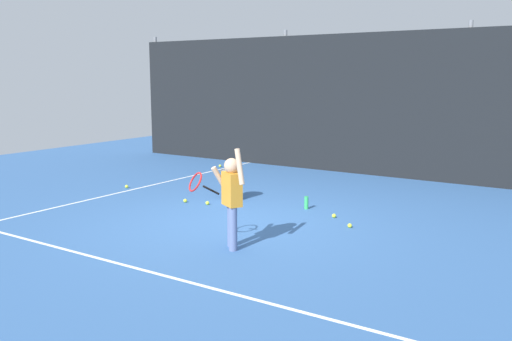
% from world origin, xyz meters
% --- Properties ---
extents(ground_plane, '(20.00, 20.00, 0.00)m').
position_xyz_m(ground_plane, '(0.00, 0.00, 0.00)').
color(ground_plane, '#335B93').
extents(court_line_baseline, '(9.00, 0.05, 0.00)m').
position_xyz_m(court_line_baseline, '(0.00, -2.29, 0.00)').
color(court_line_baseline, white).
rests_on(court_line_baseline, ground).
extents(court_line_sideline, '(0.05, 9.00, 0.00)m').
position_xyz_m(court_line_sideline, '(-3.18, 1.00, 0.00)').
color(court_line_sideline, white).
rests_on(court_line_sideline, ground).
extents(back_fence_windscreen, '(13.32, 0.08, 3.21)m').
position_xyz_m(back_fence_windscreen, '(0.00, 5.19, 1.61)').
color(back_fence_windscreen, black).
rests_on(back_fence_windscreen, ground).
extents(fence_post_0, '(0.09, 0.09, 3.36)m').
position_xyz_m(fence_post_0, '(-6.51, 5.25, 1.68)').
color(fence_post_0, slate).
rests_on(fence_post_0, ground).
extents(fence_post_1, '(0.09, 0.09, 3.36)m').
position_xyz_m(fence_post_1, '(-2.17, 5.25, 1.68)').
color(fence_post_1, slate).
rests_on(fence_post_1, ground).
extents(fence_post_2, '(0.09, 0.09, 3.36)m').
position_xyz_m(fence_post_2, '(2.17, 5.25, 1.68)').
color(fence_post_2, slate).
rests_on(fence_post_2, ground).
extents(tennis_player, '(0.88, 0.54, 1.35)m').
position_xyz_m(tennis_player, '(0.70, -1.04, 0.73)').
color(tennis_player, slate).
rests_on(tennis_player, ground).
extents(ball_hopper, '(0.38, 0.38, 0.56)m').
position_xyz_m(ball_hopper, '(-0.98, 1.29, 0.29)').
color(ball_hopper, gray).
rests_on(ball_hopper, ground).
extents(water_bottle, '(0.07, 0.07, 0.22)m').
position_xyz_m(water_bottle, '(0.50, 1.43, 0.11)').
color(water_bottle, green).
rests_on(water_bottle, ground).
extents(tennis_ball_1, '(0.07, 0.07, 0.07)m').
position_xyz_m(tennis_ball_1, '(-1.10, 0.74, 0.03)').
color(tennis_ball_1, '#CCE033').
rests_on(tennis_ball_1, ground).
extents(tennis_ball_2, '(0.07, 0.07, 0.07)m').
position_xyz_m(tennis_ball_2, '(1.16, 1.15, 0.03)').
color(tennis_ball_2, '#CCE033').
rests_on(tennis_ball_2, ground).
extents(tennis_ball_3, '(0.07, 0.07, 0.07)m').
position_xyz_m(tennis_ball_3, '(-3.40, 1.00, 0.03)').
color(tennis_ball_3, '#CCE033').
rests_on(tennis_ball_3, ground).
extents(tennis_ball_4, '(0.07, 0.07, 0.07)m').
position_xyz_m(tennis_ball_4, '(1.61, 0.74, 0.03)').
color(tennis_ball_4, '#CCE033').
rests_on(tennis_ball_4, ground).
extents(tennis_ball_5, '(0.07, 0.07, 0.07)m').
position_xyz_m(tennis_ball_5, '(-3.39, 4.14, 0.03)').
color(tennis_ball_5, '#CCE033').
rests_on(tennis_ball_5, ground).
extents(tennis_ball_6, '(0.07, 0.07, 0.07)m').
position_xyz_m(tennis_ball_6, '(-1.56, 0.67, 0.03)').
color(tennis_ball_6, '#CCE033').
rests_on(tennis_ball_6, ground).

